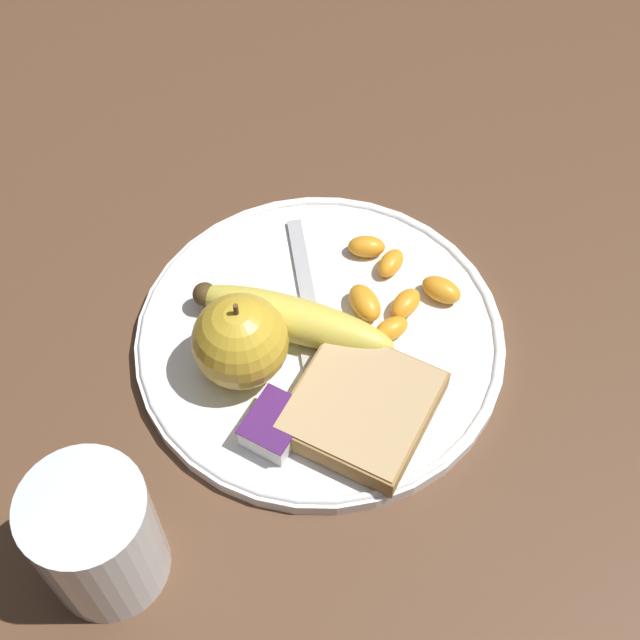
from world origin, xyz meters
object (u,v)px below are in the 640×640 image
Objects in this scene: bread_slice at (361,407)px; banana at (291,319)px; fork at (312,320)px; jam_packet at (275,425)px; apple at (240,341)px; plate at (320,338)px; juice_glass at (98,539)px.

banana is at bearing -115.27° from bread_slice.
fork is 3.27× the size of jam_packet.
fork is at bearing 157.84° from apple.
plate is 6.32× the size of jam_packet.
fork is (-0.23, 0.02, -0.03)m from juice_glass.
banana is (-0.05, 0.02, -0.02)m from apple.
juice_glass is 0.68× the size of fork.
bread_slice is 0.09m from fork.
apple is 0.05m from banana.
bread_slice is at bearing 52.23° from plate.
bread_slice reaches higher than plate.
juice_glass is at bearing 0.10° from apple.
juice_glass is 0.23m from fork.
fork is (-0.02, 0.01, -0.02)m from banana.
apple is at bearing -85.80° from bread_slice.
banana is (0.01, -0.02, 0.02)m from plate.
jam_packet reaches higher than fork.
jam_packet is (-0.13, 0.05, -0.02)m from juice_glass.
juice_glass reaches higher than bread_slice.
bread_slice is 2.27× the size of jam_packet.
apple is 0.54× the size of fork.
plate is 0.08m from bread_slice.
apple is at bearing -18.61° from banana.
banana is (-0.21, 0.01, -0.02)m from juice_glass.
banana is 0.02m from fork.
jam_packet is at bearing 8.34° from plate.
bread_slice is (-0.18, 0.10, -0.02)m from juice_glass.
bread_slice is 0.69× the size of fork.
jam_packet is at bearing 159.79° from juice_glass.
apple reaches higher than banana.
plate is 0.23m from juice_glass.
juice_glass is 0.21m from banana.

